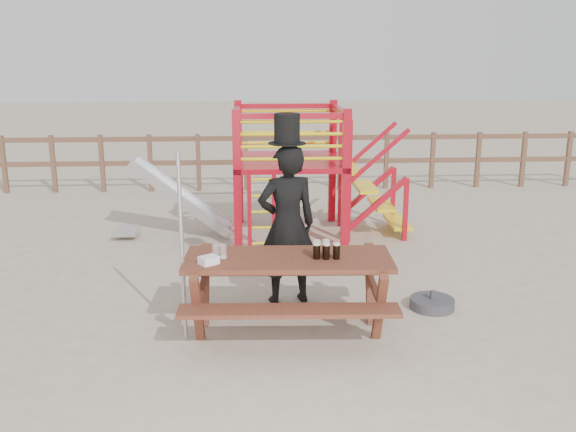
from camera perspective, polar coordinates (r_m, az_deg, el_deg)
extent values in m
plane|color=#BBA891|center=(7.07, 0.19, -9.93)|extent=(60.00, 60.00, 0.00)
cube|color=brown|center=(13.54, -1.66, 6.93)|extent=(15.00, 0.06, 0.10)
cube|color=brown|center=(13.62, -1.65, 4.83)|extent=(15.00, 0.06, 0.10)
cube|color=brown|center=(14.53, -23.93, 4.20)|extent=(0.09, 0.09, 1.20)
cube|color=brown|center=(14.21, -20.15, 4.35)|extent=(0.09, 0.09, 1.20)
cube|color=brown|center=(13.96, -16.20, 4.49)|extent=(0.09, 0.09, 1.20)
cube|color=brown|center=(13.77, -12.13, 4.62)|extent=(0.09, 0.09, 1.20)
cube|color=brown|center=(13.66, -7.97, 4.72)|extent=(0.09, 0.09, 1.20)
cube|color=brown|center=(13.61, -3.76, 4.80)|extent=(0.09, 0.09, 1.20)
cube|color=brown|center=(13.64, 0.46, 4.85)|extent=(0.09, 0.09, 1.20)
cube|color=brown|center=(13.74, 4.64, 4.88)|extent=(0.09, 0.09, 1.20)
cube|color=brown|center=(13.92, 8.74, 4.88)|extent=(0.09, 0.09, 1.20)
cube|color=brown|center=(14.16, 12.71, 4.86)|extent=(0.09, 0.09, 1.20)
cube|color=brown|center=(14.47, 16.53, 4.82)|extent=(0.09, 0.09, 1.20)
cube|color=brown|center=(14.84, 20.18, 4.75)|extent=(0.09, 0.09, 1.20)
cube|color=brown|center=(15.26, 23.64, 4.68)|extent=(0.09, 0.09, 1.20)
cube|color=#B00B1B|center=(9.40, -4.53, 3.06)|extent=(0.12, 0.12, 2.10)
cube|color=#B00B1B|center=(9.50, 5.18, 3.17)|extent=(0.12, 0.12, 2.10)
cube|color=#B00B1B|center=(10.97, -4.38, 4.75)|extent=(0.12, 0.12, 2.10)
cube|color=#B00B1B|center=(11.06, 3.96, 4.84)|extent=(0.12, 0.12, 2.10)
cube|color=#B00B1B|center=(10.18, 0.06, 4.86)|extent=(1.72, 1.72, 0.08)
cube|color=#B00B1B|center=(9.27, 0.36, 8.88)|extent=(1.60, 0.08, 0.08)
cube|color=#B00B1B|center=(10.86, -0.20, 9.75)|extent=(1.60, 0.08, 0.08)
cube|color=#B00B1B|center=(10.05, -4.56, 9.30)|extent=(0.08, 1.60, 0.08)
cube|color=#B00B1B|center=(10.15, 4.63, 9.35)|extent=(0.08, 1.60, 0.08)
cylinder|color=yellow|center=(9.36, 0.35, 5.10)|extent=(1.50, 0.05, 0.05)
cylinder|color=yellow|center=(10.94, -0.19, 6.51)|extent=(1.50, 0.05, 0.05)
cylinder|color=yellow|center=(9.33, 0.35, 6.19)|extent=(1.50, 0.05, 0.05)
cylinder|color=yellow|center=(10.91, -0.20, 7.45)|extent=(1.50, 0.05, 0.05)
cylinder|color=yellow|center=(9.30, 0.36, 7.29)|extent=(1.50, 0.05, 0.05)
cylinder|color=yellow|center=(10.89, -0.20, 8.39)|extent=(1.50, 0.05, 0.05)
cylinder|color=yellow|center=(9.28, 0.36, 8.39)|extent=(1.50, 0.05, 0.05)
cylinder|color=yellow|center=(10.87, -0.20, 9.33)|extent=(1.50, 0.05, 0.05)
cube|color=#B00B1B|center=(9.36, -3.45, 0.19)|extent=(0.06, 0.06, 1.20)
cube|color=#B00B1B|center=(9.36, -1.24, 0.22)|extent=(0.06, 0.06, 1.20)
cylinder|color=yellow|center=(9.48, -2.32, -2.43)|extent=(0.36, 0.04, 0.04)
cylinder|color=yellow|center=(9.41, -2.33, -1.03)|extent=(0.36, 0.04, 0.04)
cylinder|color=yellow|center=(9.35, -2.35, 0.38)|extent=(0.36, 0.04, 0.04)
cylinder|color=yellow|center=(9.29, -2.36, 1.81)|extent=(0.36, 0.04, 0.04)
cylinder|color=yellow|center=(9.24, -2.38, 3.26)|extent=(0.36, 0.04, 0.04)
cube|color=yellow|center=(10.30, 5.36, 4.24)|extent=(0.30, 0.90, 0.06)
cube|color=yellow|center=(10.40, 6.84, 2.62)|extent=(0.30, 0.90, 0.06)
cube|color=yellow|center=(10.52, 8.29, 1.03)|extent=(0.30, 0.90, 0.06)
cube|color=yellow|center=(10.66, 9.71, -0.52)|extent=(0.30, 0.90, 0.06)
cube|color=#B00B1B|center=(10.03, 7.93, 1.07)|extent=(0.95, 0.08, 0.86)
cube|color=#B00B1B|center=(10.89, 7.03, 2.20)|extent=(0.95, 0.08, 0.86)
cube|color=silver|center=(10.33, -9.40, 1.53)|extent=(1.53, 0.55, 1.21)
cube|color=silver|center=(10.06, -9.56, 1.40)|extent=(1.58, 0.04, 1.28)
cube|color=silver|center=(10.59, -9.26, 2.08)|extent=(1.58, 0.04, 1.28)
cube|color=silver|center=(10.60, -14.13, -1.30)|extent=(0.35, 0.55, 0.05)
cube|color=brown|center=(6.70, 0.02, -3.88)|extent=(2.19, 0.90, 0.05)
cube|color=brown|center=(6.26, 0.10, -8.44)|extent=(2.17, 0.40, 0.04)
cube|color=brown|center=(7.37, -0.06, -4.79)|extent=(2.17, 0.40, 0.04)
cube|color=brown|center=(6.90, -7.69, -7.20)|extent=(0.14, 1.30, 0.78)
cube|color=brown|center=(6.92, 7.70, -7.12)|extent=(0.14, 1.30, 0.78)
imported|color=black|center=(7.46, -0.09, -0.79)|extent=(0.77, 0.59, 1.90)
cube|color=#0D983A|center=(7.55, -0.39, 1.17)|extent=(0.08, 0.04, 0.44)
cylinder|color=black|center=(7.27, -0.09, 6.49)|extent=(0.43, 0.43, 0.01)
cylinder|color=black|center=(7.24, -0.09, 7.82)|extent=(0.29, 0.29, 0.33)
cube|color=white|center=(7.37, -0.39, 8.84)|extent=(0.15, 0.03, 0.04)
cylinder|color=#B2B2B7|center=(6.57, -9.41, -2.89)|extent=(0.04, 0.04, 1.97)
cylinder|color=#39393E|center=(7.73, 12.68, -7.59)|extent=(0.52, 0.52, 0.12)
cylinder|color=#39393E|center=(7.69, 12.73, -6.84)|extent=(0.06, 0.06, 0.10)
cube|color=white|center=(6.52, -7.06, -3.92)|extent=(0.23, 0.22, 0.08)
cylinder|color=black|center=(6.62, 2.56, -3.20)|extent=(0.07, 0.07, 0.15)
cylinder|color=beige|center=(6.60, 2.57, -2.49)|extent=(0.07, 0.07, 0.02)
cylinder|color=black|center=(6.62, 3.42, -3.22)|extent=(0.07, 0.07, 0.15)
cylinder|color=beige|center=(6.59, 3.43, -2.51)|extent=(0.07, 0.07, 0.02)
cylinder|color=black|center=(6.63, 4.33, -3.20)|extent=(0.07, 0.07, 0.15)
cylinder|color=beige|center=(6.61, 4.35, -2.49)|extent=(0.07, 0.07, 0.02)
cylinder|color=black|center=(6.71, 2.56, -2.95)|extent=(0.07, 0.07, 0.15)
cylinder|color=beige|center=(6.69, 2.57, -2.25)|extent=(0.07, 0.07, 0.02)
cylinder|color=black|center=(6.73, 3.39, -2.91)|extent=(0.07, 0.07, 0.15)
cylinder|color=beige|center=(6.71, 3.40, -2.21)|extent=(0.07, 0.07, 0.02)
cylinder|color=silver|center=(6.66, -6.43, -3.19)|extent=(0.07, 0.07, 0.15)
cylinder|color=beige|center=(6.68, -6.42, -3.72)|extent=(0.07, 0.07, 0.02)
cylinder|color=silver|center=(6.67, -5.79, -3.14)|extent=(0.07, 0.07, 0.15)
cylinder|color=beige|center=(6.69, -5.78, -3.67)|extent=(0.07, 0.07, 0.02)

